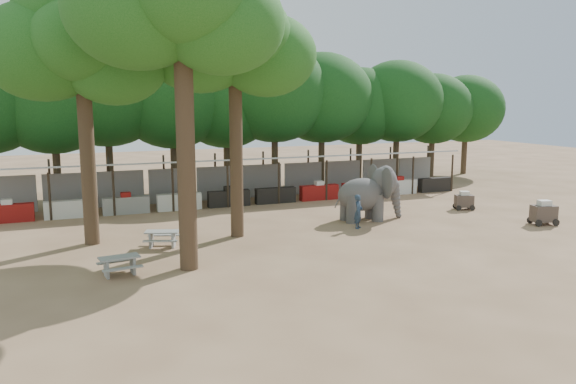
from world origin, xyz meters
name	(u,v)px	position (x,y,z in m)	size (l,w,h in m)	color
ground	(365,265)	(0.00, 0.00, 0.00)	(100.00, 100.00, 0.00)	brown
vendor_stalls	(247,182)	(0.00, 13.84, 1.18)	(28.00, 2.99, 2.80)	#96999C
yard_tree_left	(77,42)	(-9.13, 7.19, 8.20)	(7.10, 6.90, 11.02)	#332316
yard_tree_center	(176,0)	(-6.13, 2.19, 9.21)	(7.10, 6.90, 12.04)	#332316
yard_tree_back	(230,37)	(-3.13, 6.19, 8.54)	(7.10, 6.90, 11.36)	#332316
backdrop_trees	(222,106)	(0.00, 19.00, 5.51)	(46.46, 5.95, 8.33)	#332316
elephant	(370,193)	(4.10, 6.79, 1.35)	(3.55, 2.71, 2.70)	#423F3F
handler	(358,212)	(2.68, 5.36, 0.79)	(0.57, 0.38, 1.59)	#26384C
picnic_table_near	(120,263)	(-8.36, 2.12, 0.43)	(1.47, 1.36, 0.66)	gray
picnic_table_far	(162,237)	(-6.38, 5.34, 0.44)	(1.68, 1.60, 0.68)	gray
cart_front	(544,213)	(11.30, 2.70, 0.59)	(1.38, 1.07, 1.19)	#3B2D27
cart_back	(464,201)	(10.27, 7.20, 0.50)	(1.21, 0.99, 1.01)	#3B2D27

